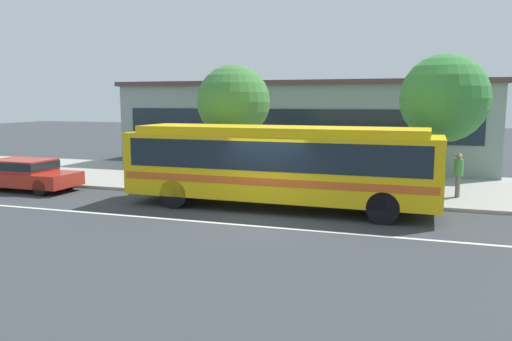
% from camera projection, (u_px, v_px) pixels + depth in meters
% --- Properties ---
extents(ground_plane, '(120.00, 120.00, 0.00)m').
position_uv_depth(ground_plane, '(261.00, 220.00, 15.79)').
color(ground_plane, '#373A3F').
extents(sidewalk_slab, '(60.00, 8.00, 0.12)m').
position_uv_depth(sidewalk_slab, '(309.00, 183.00, 22.51)').
color(sidewalk_slab, '#A29E95').
rests_on(sidewalk_slab, ground_plane).
extents(lane_stripe_center, '(56.00, 0.16, 0.01)m').
position_uv_depth(lane_stripe_center, '(253.00, 226.00, 15.04)').
color(lane_stripe_center, silver).
rests_on(lane_stripe_center, ground_plane).
extents(transit_bus, '(10.70, 2.70, 2.83)m').
position_uv_depth(transit_bus, '(279.00, 161.00, 17.24)').
color(transit_bus, '#E4B610').
rests_on(transit_bus, ground_plane).
extents(sedan_behind_bus, '(4.37, 1.96, 1.29)m').
position_uv_depth(sedan_behind_bus, '(25.00, 173.00, 20.91)').
color(sedan_behind_bus, '#AF2A1C').
rests_on(sedan_behind_bus, ground_plane).
extents(pedestrian_waiting_near_sign, '(0.44, 0.44, 1.71)m').
position_uv_depth(pedestrian_waiting_near_sign, '(217.00, 165.00, 20.34)').
color(pedestrian_waiting_near_sign, '#2D2B30').
rests_on(pedestrian_waiting_near_sign, sidewalk_slab).
extents(pedestrian_walking_along_curb, '(0.43, 0.43, 1.66)m').
position_uv_depth(pedestrian_walking_along_curb, '(280.00, 164.00, 20.92)').
color(pedestrian_walking_along_curb, '#1B2C4B').
rests_on(pedestrian_walking_along_curb, sidewalk_slab).
extents(pedestrian_standing_by_tree, '(0.41, 0.41, 1.66)m').
position_uv_depth(pedestrian_standing_by_tree, '(458.00, 172.00, 18.73)').
color(pedestrian_standing_by_tree, '#6D615A').
rests_on(pedestrian_standing_by_tree, sidewalk_slab).
extents(bus_stop_sign, '(0.14, 0.44, 2.29)m').
position_uv_depth(bus_stop_sign, '(386.00, 160.00, 17.91)').
color(bus_stop_sign, gray).
rests_on(bus_stop_sign, sidewalk_slab).
extents(street_tree_near_stop, '(3.06, 3.06, 5.05)m').
position_uv_depth(street_tree_near_stop, '(233.00, 102.00, 21.05)').
color(street_tree_near_stop, brown).
rests_on(street_tree_near_stop, sidewalk_slab).
extents(street_tree_mid_block, '(3.23, 3.23, 5.28)m').
position_uv_depth(street_tree_mid_block, '(444.00, 99.00, 18.51)').
color(street_tree_mid_block, brown).
rests_on(street_tree_mid_block, sidewalk_slab).
extents(station_building, '(20.15, 6.45, 4.72)m').
position_uv_depth(station_building, '(303.00, 124.00, 28.41)').
color(station_building, gray).
rests_on(station_building, ground_plane).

